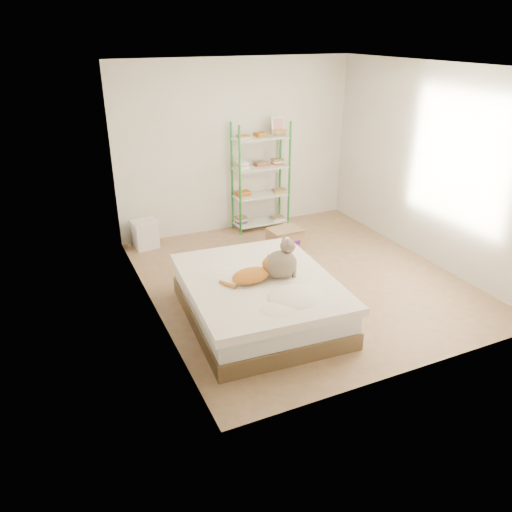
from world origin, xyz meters
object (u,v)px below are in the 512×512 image
white_bin (145,234)px  cardboard_box (285,239)px  orange_cat (251,274)px  grey_cat (281,259)px  shelf_unit (261,176)px  bed (259,298)px

white_bin → cardboard_box: bearing=-26.7°
orange_cat → grey_cat: (0.34, -0.02, 0.12)m
shelf_unit → orange_cat: bearing=-117.1°
grey_cat → shelf_unit: 2.76m
orange_cat → grey_cat: 0.36m
bed → grey_cat: (0.23, -0.06, 0.47)m
grey_cat → white_bin: (-0.92, 2.55, -0.51)m
grey_cat → shelf_unit: shelf_unit is taller
orange_cat → grey_cat: bearing=-5.5°
orange_cat → shelf_unit: 2.89m
grey_cat → cardboard_box: size_ratio=0.93×
grey_cat → white_bin: 2.76m
bed → shelf_unit: size_ratio=1.17×
shelf_unit → white_bin: (-1.89, -0.03, -0.66)m
bed → white_bin: 2.58m
bed → white_bin: bearing=109.4°
white_bin → shelf_unit: bearing=0.9°
shelf_unit → white_bin: shelf_unit is taller
grey_cat → cardboard_box: bearing=-25.4°
orange_cat → grey_cat: grey_cat is taller
shelf_unit → bed: bearing=-115.4°
cardboard_box → white_bin: (-1.84, 0.93, 0.05)m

